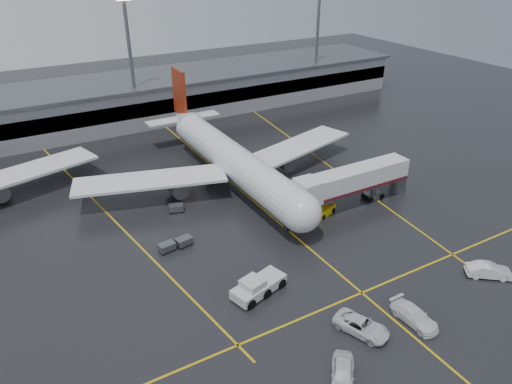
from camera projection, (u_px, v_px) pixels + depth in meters
ground at (261, 208)px, 69.42m from camera, size 220.00×220.00×0.00m
apron_line_centre at (261, 207)px, 69.41m from camera, size 0.25×90.00×0.02m
apron_line_stop at (362, 293)px, 52.53m from camera, size 60.00×0.25×0.02m
apron_line_left at (106, 212)px, 68.27m from camera, size 9.99×69.35×0.02m
apron_line_right at (320, 159)px, 85.02m from camera, size 7.57×69.64×0.02m
terminal at (151, 97)px, 104.20m from camera, size 122.00×19.00×8.60m
light_mast_mid at (130, 57)px, 92.72m from camera, size 3.00×1.20×25.45m
light_mast_right at (317, 37)px, 112.56m from camera, size 3.00×1.20×25.45m
main_airliner at (230, 158)px, 74.91m from camera, size 48.80×45.60×14.10m
jet_bridge at (354, 181)px, 68.22m from camera, size 19.90×3.40×6.05m
pushback_tractor at (258, 287)px, 52.03m from camera, size 6.93×4.29×2.31m
belt_loader at (324, 210)px, 67.50m from camera, size 4.18×2.85×2.44m
service_van_a at (361, 326)px, 46.92m from camera, size 4.49×6.12×1.54m
service_van_b at (414, 316)px, 48.17m from camera, size 2.36×5.46×1.56m
service_van_c at (489, 271)px, 54.73m from camera, size 5.08×4.49×1.67m
service_van_d at (343, 374)px, 41.61m from camera, size 4.75×5.09×1.70m
baggage_cart_a at (184, 241)px, 60.49m from camera, size 2.19×1.62×1.12m
baggage_cart_b at (167, 247)px, 59.38m from camera, size 2.18×1.60×1.12m
baggage_cart_c at (176, 208)px, 68.10m from camera, size 2.30×1.84×1.12m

